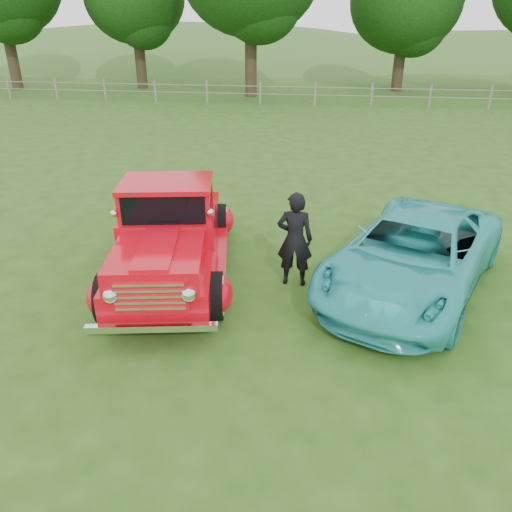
# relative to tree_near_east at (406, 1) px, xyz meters

# --- Properties ---
(ground) EXTENTS (140.00, 140.00, 0.00)m
(ground) POSITION_rel_tree_near_east_xyz_m (-5.00, -29.00, -5.25)
(ground) COLOR #274B14
(ground) RESTS_ON ground
(distant_hills) EXTENTS (116.00, 60.00, 18.00)m
(distant_hills) POSITION_rel_tree_near_east_xyz_m (-9.08, 30.46, -9.80)
(distant_hills) COLOR #355D22
(distant_hills) RESTS_ON ground
(fence_line) EXTENTS (48.00, 0.12, 1.20)m
(fence_line) POSITION_rel_tree_near_east_xyz_m (-5.00, -7.00, -4.64)
(fence_line) COLOR slate
(fence_line) RESTS_ON ground
(tree_near_east) EXTENTS (6.80, 6.80, 8.33)m
(tree_near_east) POSITION_rel_tree_near_east_xyz_m (0.00, 0.00, 0.00)
(tree_near_east) COLOR #2F2417
(tree_near_east) RESTS_ON ground
(red_pickup) EXTENTS (2.90, 5.22, 1.78)m
(red_pickup) POSITION_rel_tree_near_east_xyz_m (-6.65, -27.42, -4.45)
(red_pickup) COLOR black
(red_pickup) RESTS_ON ground
(teal_sedan) EXTENTS (3.90, 5.19, 1.31)m
(teal_sedan) POSITION_rel_tree_near_east_xyz_m (-2.45, -27.35, -4.59)
(teal_sedan) COLOR #2CB0AE
(teal_sedan) RESTS_ON ground
(man) EXTENTS (0.61, 0.40, 1.68)m
(man) POSITION_rel_tree_near_east_xyz_m (-4.45, -27.45, -4.41)
(man) COLOR black
(man) RESTS_ON ground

